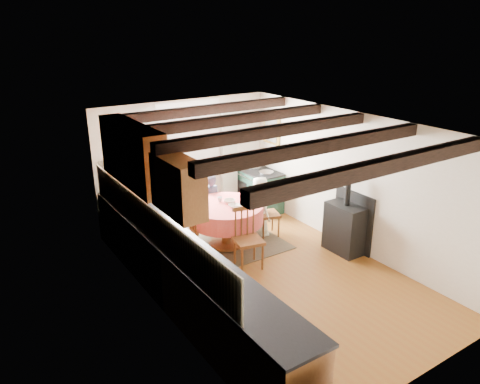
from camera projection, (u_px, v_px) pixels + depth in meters
floor at (268, 274)px, 7.34m from camera, size 3.60×5.50×0.00m
ceiling at (271, 125)px, 6.51m from camera, size 3.60×5.50×0.00m
wall_back at (185, 161)px, 9.07m from camera, size 3.60×0.00×2.40m
wall_front at (429, 287)px, 4.77m from camera, size 3.60×0.00×2.40m
wall_left at (158, 233)px, 5.99m from camera, size 0.00×5.50×2.40m
wall_right at (354, 183)px, 7.85m from camera, size 0.00×5.50×2.40m
beam_a at (383, 166)px, 4.97m from camera, size 3.60×0.16×0.16m
beam_b at (320, 146)px, 5.75m from camera, size 3.60×0.16×0.16m
beam_c at (271, 131)px, 6.54m from camera, size 3.60×0.16×0.16m
beam_d at (233, 120)px, 7.32m from camera, size 3.60×0.16×0.16m
beam_e at (202, 110)px, 8.10m from camera, size 3.60×0.16×0.16m
splash_left at (150, 224)px, 6.24m from camera, size 0.02×4.50×0.55m
splash_back at (137, 170)px, 8.54m from camera, size 1.40×0.02×0.55m
base_cabinet_left at (182, 277)px, 6.41m from camera, size 0.60×5.30×0.88m
base_cabinet_back at (144, 213)px, 8.56m from camera, size 1.30×0.60×0.88m
worktop_left at (181, 247)px, 6.26m from camera, size 0.64×5.30×0.04m
worktop_back at (142, 190)px, 8.38m from camera, size 1.30×0.64×0.04m
wall_cabinet_glass at (132, 154)px, 6.76m from camera, size 0.34×1.80×0.90m
wall_cabinet_solid at (178, 186)px, 5.60m from camera, size 0.34×0.90×0.70m
window_frame at (189, 141)px, 8.98m from camera, size 1.34×0.03×1.54m
window_pane at (189, 141)px, 8.98m from camera, size 1.20×0.01×1.40m
curtain_left at (152, 174)px, 8.64m from camera, size 0.35×0.10×2.10m
curtain_right at (229, 160)px, 9.52m from camera, size 0.35×0.10×2.10m
curtain_rod at (190, 110)px, 8.70m from camera, size 2.00×0.03×0.03m
wall_picture at (272, 129)px, 9.46m from camera, size 0.04×0.50×0.60m
wall_plate at (231, 130)px, 9.42m from camera, size 0.30×0.02×0.30m
rug at (226, 245)px, 8.28m from camera, size 1.98×1.54×0.01m
dining_table at (226, 226)px, 8.15m from camera, size 1.30×1.30×0.79m
chair_near at (249, 239)px, 7.40m from camera, size 0.52×0.54×1.01m
chair_left at (182, 230)px, 7.69m from camera, size 0.49×0.47×1.03m
chair_right at (268, 212)px, 8.54m from camera, size 0.50×0.49×0.92m
aga_range at (260, 190)px, 9.72m from camera, size 0.62×0.95×0.88m
cast_iron_stove at (346, 215)px, 7.86m from camera, size 0.40×0.67×1.34m
child_far at (210, 203)px, 8.71m from camera, size 0.41×0.28×1.12m
child_right at (260, 207)px, 8.52m from camera, size 0.44×0.60×1.14m
bowl_a at (234, 206)px, 7.90m from camera, size 0.20×0.20×0.05m
bowl_b at (230, 201)px, 8.08m from camera, size 0.28×0.28×0.06m
cup at (220, 199)px, 8.14m from camera, size 0.13×0.13×0.08m
canister_tall at (128, 185)px, 8.21m from camera, size 0.13×0.13×0.23m
canister_wide at (145, 181)px, 8.48m from camera, size 0.19×0.19×0.21m
canister_slim at (158, 180)px, 8.42m from camera, size 0.10×0.10×0.27m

